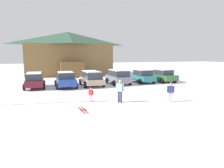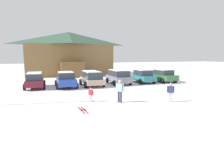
% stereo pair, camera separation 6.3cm
% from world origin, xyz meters
% --- Properties ---
extents(ground, '(160.00, 160.00, 0.00)m').
position_xyz_m(ground, '(0.00, 0.00, 0.00)').
color(ground, white).
extents(ski_lodge, '(14.77, 9.36, 7.42)m').
position_xyz_m(ski_lodge, '(-1.30, 27.11, 3.75)').
color(ski_lodge, brown).
rests_on(ski_lodge, ground).
extents(parked_maroon_van, '(2.14, 4.10, 1.63)m').
position_xyz_m(parked_maroon_van, '(-6.63, 13.67, 0.88)').
color(parked_maroon_van, maroon).
rests_on(parked_maroon_van, ground).
extents(parked_blue_hatchback, '(2.25, 4.28, 1.69)m').
position_xyz_m(parked_blue_hatchback, '(-3.48, 13.06, 0.85)').
color(parked_blue_hatchback, '#2947A5').
rests_on(parked_blue_hatchback, ground).
extents(parked_beige_suv, '(2.25, 4.54, 1.67)m').
position_xyz_m(parked_beige_suv, '(-0.60, 13.26, 0.90)').
color(parked_beige_suv, tan).
rests_on(parked_beige_suv, ground).
extents(parked_grey_wagon, '(2.24, 4.15, 1.70)m').
position_xyz_m(parked_grey_wagon, '(2.76, 13.54, 0.91)').
color(parked_grey_wagon, gray).
rests_on(parked_grey_wagon, ground).
extents(parked_teal_hatchback, '(2.23, 4.17, 1.65)m').
position_xyz_m(parked_teal_hatchback, '(6.06, 13.72, 0.83)').
color(parked_teal_hatchback, teal).
rests_on(parked_teal_hatchback, ground).
extents(parked_green_coupe, '(2.43, 4.43, 1.62)m').
position_xyz_m(parked_green_coupe, '(8.95, 13.59, 0.82)').
color(parked_green_coupe, '#366939').
rests_on(parked_green_coupe, ground).
extents(skier_adult_in_blue_parka, '(0.50, 0.44, 1.67)m').
position_xyz_m(skier_adult_in_blue_parka, '(-0.54, 4.66, 0.94)').
color(skier_adult_in_blue_parka, '#323552').
rests_on(skier_adult_in_blue_parka, ground).
extents(skier_teen_in_navy_coat, '(0.47, 0.33, 1.41)m').
position_xyz_m(skier_teen_in_navy_coat, '(3.05, 3.57, 0.79)').
color(skier_teen_in_navy_coat, '#ECB3C4').
rests_on(skier_teen_in_navy_coat, ground).
extents(skier_child_in_red_jacket, '(0.33, 0.27, 1.05)m').
position_xyz_m(skier_child_in_red_jacket, '(-2.49, 5.56, 0.59)').
color(skier_child_in_red_jacket, '#DBAECC').
rests_on(skier_child_in_red_jacket, ground).
extents(pair_of_skis, '(0.42, 1.68, 0.08)m').
position_xyz_m(pair_of_skis, '(-3.52, 3.45, 0.02)').
color(pair_of_skis, red).
rests_on(pair_of_skis, ground).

